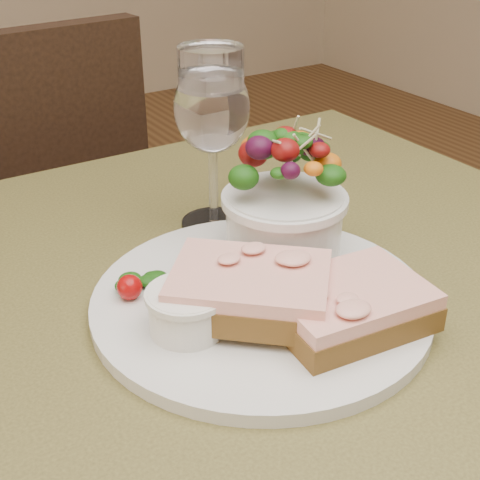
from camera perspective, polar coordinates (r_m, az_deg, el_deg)
cafe_table at (r=0.65m, az=2.14°, el=-12.89°), size 0.80×0.80×0.75m
chair_far at (r=1.36m, az=-18.55°, el=-8.31°), size 0.46×0.46×0.90m
dinner_plate at (r=0.58m, az=1.80°, el=-5.23°), size 0.29×0.29×0.01m
sandwich_front at (r=0.54m, az=9.28°, el=-5.46°), size 0.13×0.10×0.03m
sandwich_back at (r=0.54m, az=0.85°, el=-4.22°), size 0.16×0.16×0.03m
ramekin at (r=0.53m, az=-4.55°, el=-5.88°), size 0.06×0.06×0.04m
salad_bowl at (r=0.62m, az=3.84°, el=3.74°), size 0.11×0.11×0.13m
garnish at (r=0.59m, az=-8.77°, el=-3.71°), size 0.05×0.04×0.02m
wine_glass at (r=0.67m, az=-2.41°, el=10.73°), size 0.08×0.08×0.18m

